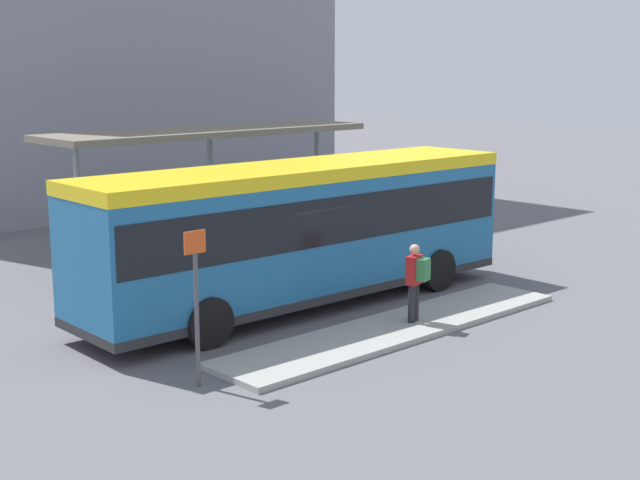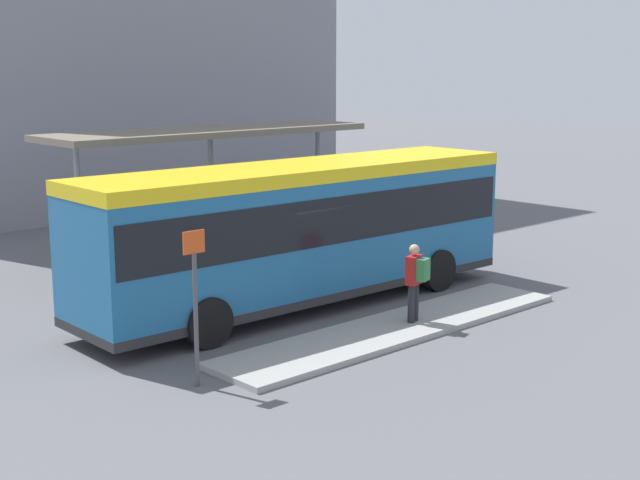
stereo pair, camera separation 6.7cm
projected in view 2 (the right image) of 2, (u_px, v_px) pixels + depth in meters
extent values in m
plane|color=#5B5B60|center=(303.00, 306.00, 21.00)|extent=(120.00, 120.00, 0.00)
cube|color=#9E9E99|center=(397.00, 328.00, 19.02)|extent=(9.12, 1.80, 0.12)
cube|color=#1E6093|center=(302.00, 229.00, 20.64)|extent=(11.28, 2.69, 3.00)
cube|color=yellow|center=(302.00, 171.00, 20.38)|extent=(11.30, 2.71, 0.30)
cube|color=black|center=(302.00, 213.00, 20.57)|extent=(11.05, 2.71, 1.05)
cube|color=black|center=(458.00, 191.00, 24.21)|extent=(0.13, 2.24, 1.15)
cube|color=#28282B|center=(303.00, 287.00, 20.91)|extent=(11.29, 2.70, 0.20)
cylinder|color=black|center=(372.00, 255.00, 24.02)|extent=(1.06, 0.30, 1.06)
cylinder|color=black|center=(438.00, 270.00, 22.31)|extent=(1.06, 0.30, 1.06)
cylinder|color=black|center=(147.00, 300.00, 19.48)|extent=(1.06, 0.30, 1.06)
cylinder|color=black|center=(208.00, 323.00, 17.77)|extent=(1.06, 0.30, 1.06)
cylinder|color=#232328|center=(411.00, 304.00, 19.13)|extent=(0.16, 0.16, 0.83)
cylinder|color=#232328|center=(415.00, 302.00, 19.29)|extent=(0.16, 0.16, 0.83)
cube|color=#B21E1E|center=(414.00, 270.00, 19.07)|extent=(0.46, 0.33, 0.62)
cube|color=#337542|center=(423.00, 270.00, 18.96)|extent=(0.36, 0.28, 0.47)
sphere|color=tan|center=(414.00, 249.00, 18.98)|extent=(0.23, 0.23, 0.23)
torus|color=black|center=(422.00, 230.00, 28.66)|extent=(0.10, 0.71, 0.70)
torus|color=black|center=(398.00, 227.00, 29.29)|extent=(0.10, 0.71, 0.70)
cylinder|color=orange|center=(410.00, 221.00, 28.93)|extent=(0.09, 0.74, 0.04)
cylinder|color=orange|center=(406.00, 223.00, 29.06)|extent=(0.04, 0.04, 0.35)
cube|color=black|center=(406.00, 217.00, 29.02)|extent=(0.08, 0.18, 0.04)
cylinder|color=orange|center=(420.00, 220.00, 28.66)|extent=(0.48, 0.07, 0.03)
torus|color=black|center=(395.00, 228.00, 29.00)|extent=(0.09, 0.74, 0.74)
torus|color=black|center=(373.00, 224.00, 29.76)|extent=(0.09, 0.74, 0.74)
cylinder|color=#2847AD|center=(384.00, 218.00, 29.33)|extent=(0.08, 0.79, 0.04)
cylinder|color=#2847AD|center=(380.00, 219.00, 29.48)|extent=(0.04, 0.04, 0.37)
cube|color=black|center=(380.00, 214.00, 29.45)|extent=(0.08, 0.18, 0.04)
cylinder|color=#2847AD|center=(392.00, 217.00, 29.01)|extent=(0.48, 0.06, 0.03)
torus|color=black|center=(374.00, 225.00, 29.62)|extent=(0.09, 0.71, 0.71)
torus|color=black|center=(352.00, 221.00, 30.27)|extent=(0.09, 0.71, 0.71)
cylinder|color=gold|center=(363.00, 216.00, 29.90)|extent=(0.08, 0.75, 0.04)
cylinder|color=gold|center=(359.00, 217.00, 30.03)|extent=(0.04, 0.04, 0.35)
cube|color=black|center=(359.00, 212.00, 29.99)|extent=(0.08, 0.18, 0.04)
cylinder|color=gold|center=(372.00, 215.00, 29.62)|extent=(0.48, 0.06, 0.03)
cube|color=#706656|center=(210.00, 132.00, 25.46)|extent=(9.90, 2.69, 0.18)
cylinder|color=gray|center=(79.00, 213.00, 23.01)|extent=(0.16, 0.16, 3.61)
cylinder|color=gray|center=(318.00, 184.00, 28.64)|extent=(0.16, 0.16, 3.61)
cylinder|color=gray|center=(212.00, 197.00, 25.83)|extent=(0.16, 0.16, 3.61)
cylinder|color=slate|center=(274.00, 262.00, 24.59)|extent=(0.60, 0.60, 0.45)
sphere|color=#235B28|center=(274.00, 245.00, 24.49)|extent=(0.69, 0.69, 0.69)
cylinder|color=#4C4C51|center=(196.00, 321.00, 15.52)|extent=(0.08, 0.08, 2.40)
cube|color=#D84C19|center=(194.00, 242.00, 15.25)|extent=(0.44, 0.03, 0.40)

